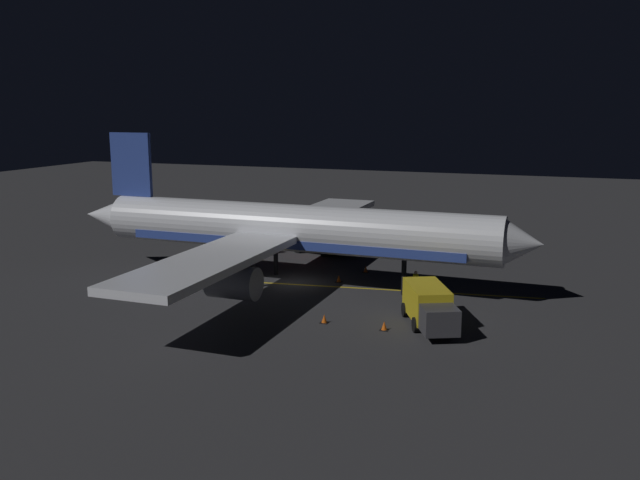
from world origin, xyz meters
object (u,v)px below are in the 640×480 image
airliner (287,230)px  traffic_cone_near_right (339,279)px  traffic_cone_near_left (384,326)px  traffic_cone_under_wing (324,319)px  ground_crew_worker (416,283)px  traffic_cone_far (366,269)px  catering_truck (322,239)px  baggage_truck (429,307)px

airliner → traffic_cone_near_right: size_ratio=66.34×
traffic_cone_near_left → traffic_cone_under_wing: 3.82m
ground_crew_worker → traffic_cone_far: size_ratio=3.16×
traffic_cone_near_left → traffic_cone_under_wing: size_ratio=1.00×
traffic_cone_near_left → traffic_cone_under_wing: bearing=-90.9°
catering_truck → ground_crew_worker: 15.17m
baggage_truck → catering_truck: (-17.29, -13.13, 0.06)m
baggage_truck → traffic_cone_near_right: bearing=-133.9°
airliner → catering_truck: bearing=-174.2°
baggage_truck → ground_crew_worker: 7.08m
airliner → traffic_cone_under_wing: airliner is taller
baggage_truck → traffic_cone_far: bearing=-147.8°
airliner → baggage_truck: size_ratio=5.70×
catering_truck → traffic_cone_far: (5.47, 5.69, -1.06)m
catering_truck → traffic_cone_under_wing: (18.78, 6.95, -1.06)m
airliner → traffic_cone_near_left: size_ratio=66.34×
airliner → traffic_cone_far: airliner is taller
catering_truck → traffic_cone_under_wing: 20.05m
ground_crew_worker → traffic_cone_far: 7.30m
airliner → traffic_cone_far: (-5.27, 4.60, -3.82)m
catering_truck → traffic_cone_under_wing: bearing=20.3°
airliner → baggage_truck: (6.55, 12.04, -2.82)m
traffic_cone_under_wing → baggage_truck: bearing=103.6°
baggage_truck → ground_crew_worker: (-6.70, -2.27, -0.37)m
traffic_cone_under_wing → airliner: bearing=-143.9°
catering_truck → traffic_cone_near_left: size_ratio=11.37×
catering_truck → traffic_cone_near_left: bearing=29.8°
baggage_truck → catering_truck: bearing=-142.8°
baggage_truck → catering_truck: 21.71m
baggage_truck → traffic_cone_under_wing: size_ratio=11.64×
traffic_cone_near_right → ground_crew_worker: bearing=76.7°
traffic_cone_near_left → airliner: bearing=-129.9°
baggage_truck → traffic_cone_under_wing: (1.49, -6.18, -1.00)m
traffic_cone_under_wing → traffic_cone_far: same height
ground_crew_worker → traffic_cone_far: ground_crew_worker is taller
airliner → baggage_truck: bearing=61.5°
baggage_truck → catering_truck: size_ratio=1.02×
catering_truck → traffic_cone_near_right: bearing=26.9°
traffic_cone_near_left → traffic_cone_near_right: bearing=-147.7°
airliner → catering_truck: airliner is taller
ground_crew_worker → traffic_cone_near_left: bearing=-0.6°
ground_crew_worker → traffic_cone_near_right: ground_crew_worker is taller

